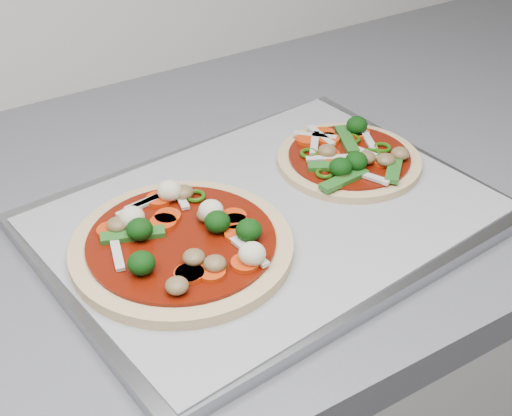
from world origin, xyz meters
TOP-DOWN VIEW (x-y plane):
  - countertop at (0.00, 1.30)m, footprint 3.60×0.60m
  - baking_tray at (0.02, 1.22)m, footprint 0.46×0.36m
  - parchment at (0.02, 1.22)m, footprint 0.45×0.35m
  - pizza_left at (-0.08, 1.20)m, footprint 0.24×0.24m
  - pizza_right at (0.14, 1.24)m, footprint 0.20×0.20m

SIDE VIEW (x-z plane):
  - countertop at x=0.00m, z-range 0.86..0.90m
  - baking_tray at x=0.02m, z-range 0.90..0.91m
  - parchment at x=0.02m, z-range 0.91..0.92m
  - pizza_right at x=0.14m, z-range 0.91..0.94m
  - pizza_left at x=-0.08m, z-range 0.91..0.94m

